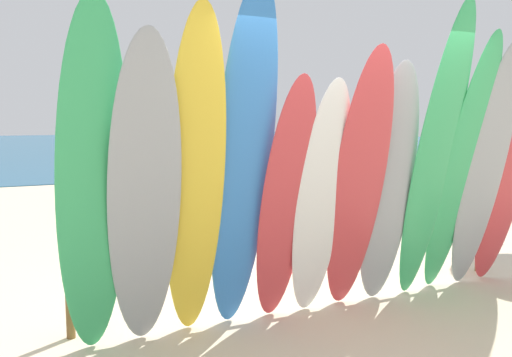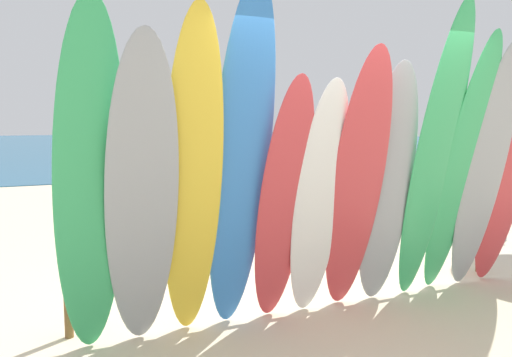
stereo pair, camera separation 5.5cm
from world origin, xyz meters
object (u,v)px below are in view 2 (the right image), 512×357
Objects in this scene: surfboard_white_5 at (319,201)px; surfboard_grey_7 at (388,186)px; surfboard_rack at (310,237)px; surfboard_red_4 at (284,202)px; surfboard_green_9 at (461,167)px; surfboard_green_8 at (434,157)px; surfboard_red_6 at (358,184)px; beach_chair_red at (478,208)px; beachgoer_near_rack at (303,159)px; surfboard_grey_10 at (485,171)px; surfboard_yellow_2 at (193,180)px; surfboard_grey_1 at (142,197)px; beach_chair_blue at (421,197)px; surfboard_red_11 at (507,182)px; surfboard_green_0 at (90,184)px; beachgoer_photographing at (250,166)px; surfboard_blue_3 at (241,163)px.

surfboard_white_5 is 0.74m from surfboard_grey_7.
surfboard_rack is 2.15× the size of surfboard_white_5.
surfboard_green_9 is (1.90, -0.06, 0.22)m from surfboard_red_4.
surfboard_red_6 is at bearing 172.96° from surfboard_green_8.
surfboard_red_6 reaches higher than surfboard_rack.
surfboard_grey_7 is 2.73× the size of beach_chair_red.
surfboard_green_8 is 3.41× the size of beach_chair_red.
beachgoer_near_rack is (1.82, 5.72, -0.49)m from surfboard_green_8.
beach_chair_red is (3.67, 1.38, -0.20)m from surfboard_rack.
surfboard_rack is 1.87m from surfboard_grey_10.
surfboard_grey_7 is at bearing 6.53° from surfboard_yellow_2.
surfboard_grey_1 is 0.41m from surfboard_yellow_2.
surfboard_red_6 is 2.99× the size of beach_chair_blue.
surfboard_red_11 is (1.04, 0.07, -0.30)m from surfboard_green_8.
surfboard_green_9 is 3.91m from beach_chair_blue.
surfboard_green_0 reaches higher than surfboard_grey_7.
surfboard_yellow_2 is at bearing -159.49° from surfboard_rack.
surfboard_red_6 is at bearing 27.81° from beachgoer_photographing.
surfboard_yellow_2 is 1.18m from surfboard_white_5.
surfboard_grey_10 is (1.86, -0.07, 0.19)m from surfboard_white_5.
beach_chair_red is at bearing 34.84° from surfboard_grey_7.
surfboard_grey_7 reaches higher than surfboard_white_5.
beach_chair_red is at bearing 25.31° from surfboard_yellow_2.
beachgoer_photographing is at bearing 101.78° from surfboard_grey_10.
surfboard_rack is 2.02× the size of surfboard_red_11.
surfboard_grey_10 is at bearing -123.46° from beach_chair_red.
surfboard_rack is 1.80× the size of surfboard_grey_10.
surfboard_blue_3 is 1.13× the size of surfboard_grey_10.
surfboard_green_8 is at bearing 37.92° from beachgoer_photographing.
surfboard_grey_1 is (0.36, -0.05, -0.11)m from surfboard_green_0.
surfboard_blue_3 is 4.97m from beachgoer_photographing.
surfboard_red_6 is at bearing -9.62° from surfboard_red_4.
surfboard_red_11 is 2.70× the size of beach_chair_red.
surfboard_grey_7 is at bearing -3.60° from surfboard_white_5.
surfboard_red_11 reaches higher than beachgoer_photographing.
surfboard_red_4 is (-0.52, -0.45, 0.44)m from surfboard_rack.
beachgoer_photographing is (-0.91, 4.52, -0.19)m from surfboard_red_11.
surfboard_grey_10 is at bearing -136.50° from beach_chair_blue.
beachgoer_near_rack is (2.81, 5.16, 0.29)m from surfboard_rack.
surfboard_red_4 is at bearing 172.79° from surfboard_green_9.
surfboard_yellow_2 reaches higher than surfboard_white_5.
beach_chair_red is at bearing 83.45° from beachgoer_photographing.
surfboard_green_0 is 1.17m from surfboard_blue_3.
surfboard_grey_7 is at bearing 32.34° from beachgoer_photographing.
surfboard_yellow_2 is 0.43m from surfboard_blue_3.
surfboard_blue_3 is 1.13m from surfboard_red_6.
surfboard_green_9 reaches higher than surfboard_red_4.
surfboard_green_9 is (3.10, 0.01, 0.09)m from surfboard_grey_1.
surfboard_yellow_2 is at bearing -112.65° from beachgoer_near_rack.
surfboard_rack is 1.61m from surfboard_green_9.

